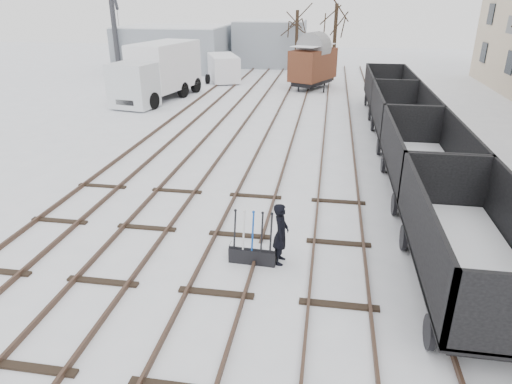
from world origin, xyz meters
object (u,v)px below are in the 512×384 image
box_van_wagon (313,64)px  panel_van (223,68)px  ground_frame (253,252)px  lorry (158,71)px  freight_wagon_a (469,260)px  worker (281,234)px  crane (118,47)px

box_van_wagon → panel_van: (-7.70, 2.39, -0.81)m
ground_frame → panel_van: (-7.36, 28.28, 0.85)m
box_van_wagon → lorry: bearing=-126.4°
freight_wagon_a → panel_van: bearing=113.7°
lorry → box_van_wagon: bearing=40.4°
ground_frame → box_van_wagon: (0.34, 25.90, 1.65)m
ground_frame → freight_wagon_a: bearing=-4.2°
worker → freight_wagon_a: bearing=-96.9°
panel_van → crane: size_ratio=0.58×
lorry → crane: (-7.57, 10.05, 0.48)m
box_van_wagon → worker: bearing=-64.6°
worker → box_van_wagon: (-0.41, 25.80, 1.06)m
panel_van → freight_wagon_a: bearing=-88.0°
worker → panel_van: (-8.11, 28.18, 0.25)m
freight_wagon_a → box_van_wagon: bearing=100.7°
ground_frame → lorry: lorry is taller
panel_van → lorry: bearing=-130.1°
lorry → crane: size_ratio=0.94×
panel_van → crane: (-10.29, 1.85, 1.31)m
ground_frame → panel_van: panel_van is taller
box_van_wagon → lorry: lorry is taller
box_van_wagon → freight_wagon_a: bearing=-54.9°
ground_frame → box_van_wagon: bearing=92.0°
ground_frame → crane: bearing=123.1°
freight_wagon_a → lorry: 25.88m
ground_frame → freight_wagon_a: size_ratio=0.23×
worker → lorry: bearing=31.0°
ground_frame → freight_wagon_a: freight_wagon_a is taller
ground_frame → worker: 0.96m
worker → panel_van: bearing=18.6°
worker → panel_van: size_ratio=0.33×
ground_frame → lorry: (-10.08, 20.09, 1.68)m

